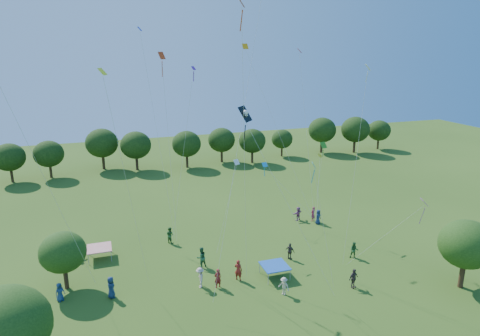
# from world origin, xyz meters

# --- Properties ---
(near_tree_west) EXTENTS (5.13, 5.13, 6.26)m
(near_tree_west) POSITION_xyz_m (-15.11, 10.63, 3.95)
(near_tree_west) COLOR #422B19
(near_tree_west) RESTS_ON ground
(near_tree_north) EXTENTS (3.69, 3.69, 4.92)m
(near_tree_north) POSITION_xyz_m (-12.72, 20.91, 3.25)
(near_tree_north) COLOR #422B19
(near_tree_north) RESTS_ON ground
(near_tree_east) EXTENTS (4.35, 4.35, 5.84)m
(near_tree_east) POSITION_xyz_m (18.13, 10.72, 3.87)
(near_tree_east) COLOR #422B19
(near_tree_east) RESTS_ON ground
(treeline) EXTENTS (88.01, 8.77, 6.77)m
(treeline) POSITION_xyz_m (-1.73, 55.43, 4.09)
(treeline) COLOR #422B19
(treeline) RESTS_ON ground
(tent_red_stripe) EXTENTS (2.20, 2.20, 1.10)m
(tent_red_stripe) POSITION_xyz_m (-10.03, 25.49, 1.04)
(tent_red_stripe) COLOR red
(tent_red_stripe) RESTS_ON ground
(tent_blue) EXTENTS (2.20, 2.20, 1.10)m
(tent_blue) POSITION_xyz_m (4.20, 17.14, 1.04)
(tent_blue) COLOR #1A51AD
(tent_blue) RESTS_ON ground
(crowd_person_0) EXTENTS (0.93, 0.80, 1.66)m
(crowd_person_0) POSITION_xyz_m (13.33, 26.22, 0.83)
(crowd_person_0) COLOR navy
(crowd_person_0) RESTS_ON ground
(crowd_person_1) EXTENTS (0.70, 0.53, 1.69)m
(crowd_person_1) POSITION_xyz_m (-0.90, 17.07, 0.84)
(crowd_person_1) COLOR maroon
(crowd_person_1) RESTS_ON ground
(crowd_person_2) EXTENTS (1.04, 0.73, 1.90)m
(crowd_person_2) POSITION_xyz_m (-1.38, 20.84, 0.95)
(crowd_person_2) COLOR #265A36
(crowd_person_2) RESTS_ON ground
(crowd_person_3) EXTENTS (0.90, 1.07, 1.51)m
(crowd_person_3) POSITION_xyz_m (3.81, 14.36, 0.76)
(crowd_person_3) COLOR #B8AE93
(crowd_person_3) RESTS_ON ground
(crowd_person_4) EXTENTS (1.08, 0.71, 1.69)m
(crowd_person_4) POSITION_xyz_m (9.66, 13.47, 0.85)
(crowd_person_4) COLOR #413734
(crowd_person_4) RESTS_ON ground
(crowd_person_5) EXTENTS (1.58, 1.14, 1.61)m
(crowd_person_5) POSITION_xyz_m (11.67, 27.89, 0.80)
(crowd_person_5) COLOR #93557F
(crowd_person_5) RESTS_ON ground
(crowd_person_6) EXTENTS (0.65, 0.96, 1.79)m
(crowd_person_6) POSITION_xyz_m (-9.28, 18.33, 0.89)
(crowd_person_6) COLOR navy
(crowd_person_6) RESTS_ON ground
(crowd_person_7) EXTENTS (0.75, 0.65, 1.70)m
(crowd_person_7) POSITION_xyz_m (13.19, 27.14, 0.85)
(crowd_person_7) COLOR maroon
(crowd_person_7) RESTS_ON ground
(crowd_person_8) EXTENTS (0.89, 0.76, 1.59)m
(crowd_person_8) POSITION_xyz_m (12.60, 17.92, 0.80)
(crowd_person_8) COLOR #255727
(crowd_person_8) RESTS_ON ground
(crowd_person_9) EXTENTS (0.65, 1.21, 1.77)m
(crowd_person_9) POSITION_xyz_m (-2.27, 17.54, 0.88)
(crowd_person_9) COLOR #BAA595
(crowd_person_9) RESTS_ON ground
(crowd_person_10) EXTENTS (0.90, 1.00, 1.59)m
(crowd_person_10) POSITION_xyz_m (6.81, 19.62, 0.80)
(crowd_person_10) COLOR #3E3532
(crowd_person_10) RESTS_ON ground
(crowd_person_11) EXTENTS (1.57, 0.58, 1.68)m
(crowd_person_11) POSITION_xyz_m (-12.33, 26.27, 0.84)
(crowd_person_11) COLOR #9F60A6
(crowd_person_11) RESTS_ON ground
(crowd_person_12) EXTENTS (0.85, 0.75, 1.51)m
(crowd_person_12) POSITION_xyz_m (-13.10, 19.12, 0.76)
(crowd_person_12) COLOR navy
(crowd_person_12) RESTS_ON ground
(crowd_person_13) EXTENTS (0.81, 0.78, 1.85)m
(crowd_person_13) POSITION_xyz_m (1.08, 17.67, 0.92)
(crowd_person_13) COLOR maroon
(crowd_person_13) RESTS_ON ground
(crowd_person_14) EXTENTS (0.87, 0.93, 1.69)m
(crowd_person_14) POSITION_xyz_m (-3.22, 26.68, 0.84)
(crowd_person_14) COLOR #2F6129
(crowd_person_14) RESTS_ON ground
(pirate_kite) EXTENTS (6.11, 5.51, 13.71)m
(pirate_kite) POSITION_xyz_m (1.13, 15.77, 14.24)
(pirate_kite) COLOR black
(red_high_kite) EXTENTS (7.50, 8.66, 25.63)m
(red_high_kite) POSITION_xyz_m (3.48, 19.81, 21.29)
(red_high_kite) COLOR red
(small_kite_0) EXTENTS (1.70, 2.63, 17.70)m
(small_kite_0) POSITION_xyz_m (11.14, 26.87, 14.92)
(small_kite_0) COLOR red
(small_kite_1) EXTENTS (6.55, 4.88, 18.19)m
(small_kite_1) POSITION_xyz_m (7.16, 28.76, 15.35)
(small_kite_1) COLOR orange
(small_kite_2) EXTENTS (1.68, 2.67, 6.52)m
(small_kite_2) POSITION_xyz_m (13.50, 26.81, 6.58)
(small_kite_2) COLOR yellow
(small_kite_3) EXTENTS (1.09, 0.61, 8.35)m
(small_kite_3) POSITION_xyz_m (12.79, 25.05, 8.52)
(small_kite_3) COLOR #2D8217
(small_kite_4) EXTENTS (2.32, 1.08, 19.49)m
(small_kite_4) POSITION_xyz_m (-4.48, 25.26, 14.82)
(small_kite_4) COLOR #1325C7
(small_kite_5) EXTENTS (3.18, 5.24, 7.24)m
(small_kite_5) POSITION_xyz_m (12.47, 10.69, 7.34)
(small_kite_5) COLOR purple
(small_kite_6) EXTENTS (0.67, 1.20, 16.63)m
(small_kite_6) POSITION_xyz_m (9.95, 14.50, 14.32)
(small_kite_6) COLOR silver
(small_kite_7) EXTENTS (3.77, 2.75, 10.92)m
(small_kite_7) POSITION_xyz_m (4.20, 10.22, 9.52)
(small_kite_7) COLOR #0C84B7
(small_kite_8) EXTENTS (0.85, 1.28, 17.44)m
(small_kite_8) POSITION_xyz_m (-3.33, 24.96, 15.52)
(small_kite_8) COLOR red
(small_kite_9) EXTENTS (2.57, 5.76, 20.39)m
(small_kite_9) POSITION_xyz_m (-0.55, 11.76, 16.55)
(small_kite_9) COLOR #DB420B
(small_kite_10) EXTENTS (2.53, 7.55, 16.79)m
(small_kite_10) POSITION_xyz_m (-8.04, 12.49, 13.17)
(small_kite_10) COLOR yellow
(small_kite_12) EXTENTS (4.80, 3.58, 5.85)m
(small_kite_12) POSITION_xyz_m (8.10, 27.65, 6.08)
(small_kite_12) COLOR #1695DC
(small_kite_13) EXTENTS (2.90, 0.73, 16.20)m
(small_kite_13) POSITION_xyz_m (-1.38, 24.80, 12.94)
(small_kite_13) COLOR #6E1BA7
(small_kite_14) EXTENTS (3.41, 3.87, 7.53)m
(small_kite_14) POSITION_xyz_m (2.59, 23.58, 7.46)
(small_kite_14) COLOR white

